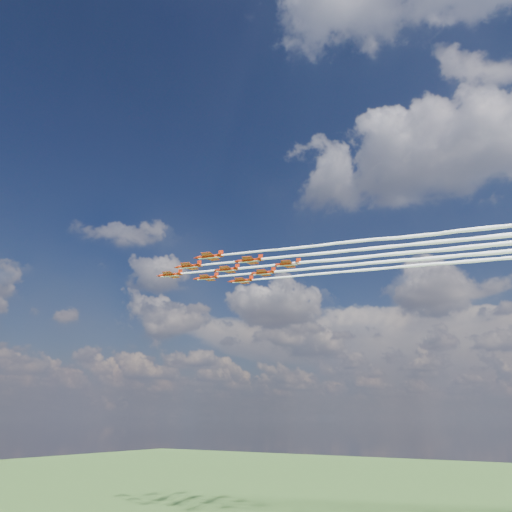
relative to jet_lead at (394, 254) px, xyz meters
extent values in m
cylinder|color=red|center=(-70.66, -18.86, 0.00)|extent=(7.08, 2.76, 0.97)
cone|color=red|center=(-74.93, -20.00, 0.00)|extent=(1.96, 1.39, 0.97)
cone|color=red|center=(-66.65, -17.79, 0.00)|extent=(1.51, 1.19, 0.88)
ellipsoid|color=black|center=(-72.37, -19.32, 0.40)|extent=(1.98, 1.25, 0.63)
cube|color=red|center=(-70.23, -18.75, -0.04)|extent=(4.83, 8.58, 0.12)
cube|color=red|center=(-67.25, -17.95, 0.00)|extent=(2.01, 3.39, 0.11)
cube|color=red|center=(-67.08, -17.91, 0.79)|extent=(1.40, 0.48, 1.59)
cube|color=white|center=(-70.66, -18.86, -0.44)|extent=(6.60, 2.48, 0.11)
cylinder|color=red|center=(-58.97, -23.21, 0.00)|extent=(7.08, 2.76, 0.97)
cone|color=red|center=(-63.24, -24.35, 0.00)|extent=(1.96, 1.39, 0.97)
cone|color=red|center=(-54.96, -22.14, 0.00)|extent=(1.51, 1.19, 0.88)
ellipsoid|color=black|center=(-60.68, -23.67, 0.40)|extent=(1.98, 1.25, 0.63)
cube|color=red|center=(-58.55, -23.10, -0.04)|extent=(4.83, 8.58, 0.12)
cube|color=red|center=(-55.56, -22.30, 0.00)|extent=(2.01, 3.39, 0.11)
cube|color=red|center=(-55.39, -22.25, 0.79)|extent=(1.40, 0.48, 1.59)
cube|color=white|center=(-58.97, -23.21, -0.44)|extent=(6.60, 2.48, 0.11)
cylinder|color=red|center=(-62.70, -9.27, 0.00)|extent=(7.08, 2.76, 0.97)
cone|color=red|center=(-66.96, -10.41, 0.00)|extent=(1.96, 1.39, 0.97)
cone|color=red|center=(-58.69, -8.20, 0.00)|extent=(1.51, 1.19, 0.88)
ellipsoid|color=black|center=(-64.40, -9.73, 0.40)|extent=(1.98, 1.25, 0.63)
cube|color=red|center=(-62.27, -9.16, -0.04)|extent=(4.83, 8.58, 0.12)
cube|color=red|center=(-59.28, -8.36, 0.00)|extent=(2.01, 3.39, 0.11)
cube|color=red|center=(-59.11, -8.32, 0.79)|extent=(1.40, 0.48, 1.59)
cube|color=white|center=(-62.70, -9.27, -0.44)|extent=(6.60, 2.48, 0.11)
cylinder|color=red|center=(-47.29, -27.56, 0.00)|extent=(7.08, 2.76, 0.97)
cone|color=red|center=(-51.55, -28.69, 0.00)|extent=(1.96, 1.39, 0.97)
cone|color=red|center=(-43.28, -26.49, 0.00)|extent=(1.51, 1.19, 0.88)
ellipsoid|color=black|center=(-48.99, -28.01, 0.40)|extent=(1.98, 1.25, 0.63)
cube|color=red|center=(-46.86, -27.44, -0.04)|extent=(4.83, 8.58, 0.12)
cube|color=red|center=(-43.87, -26.64, 0.00)|extent=(2.01, 3.39, 0.11)
cube|color=red|center=(-43.70, -26.60, 0.79)|extent=(1.40, 0.48, 1.59)
cube|color=white|center=(-47.29, -27.56, -0.44)|extent=(6.60, 2.48, 0.11)
cylinder|color=red|center=(-51.01, -13.62, 0.00)|extent=(7.08, 2.76, 0.97)
cone|color=red|center=(-55.27, -14.76, 0.00)|extent=(1.96, 1.39, 0.97)
cone|color=red|center=(-47.00, -12.55, 0.00)|extent=(1.51, 1.19, 0.88)
ellipsoid|color=black|center=(-52.71, -14.07, 0.40)|extent=(1.98, 1.25, 0.63)
cube|color=red|center=(-50.58, -13.50, -0.04)|extent=(4.83, 8.58, 0.12)
cube|color=red|center=(-47.60, -12.71, 0.00)|extent=(2.01, 3.39, 0.11)
cube|color=red|center=(-47.43, -12.66, 0.79)|extent=(1.40, 0.48, 1.59)
cube|color=white|center=(-51.01, -13.62, -0.44)|extent=(6.60, 2.48, 0.11)
cylinder|color=red|center=(-54.73, 0.32, 0.00)|extent=(7.08, 2.76, 0.97)
cone|color=red|center=(-59.00, -0.82, 0.00)|extent=(1.96, 1.39, 0.97)
cone|color=red|center=(-50.72, 1.39, 0.00)|extent=(1.51, 1.19, 0.88)
ellipsoid|color=black|center=(-56.44, -0.13, 0.40)|extent=(1.98, 1.25, 0.63)
cube|color=red|center=(-54.30, 0.43, -0.04)|extent=(4.83, 8.58, 0.12)
cube|color=red|center=(-51.32, 1.23, 0.00)|extent=(2.01, 3.39, 0.11)
cube|color=red|center=(-51.15, 1.28, 0.79)|extent=(1.40, 0.48, 1.59)
cube|color=white|center=(-54.73, 0.32, -0.44)|extent=(6.60, 2.48, 0.11)
cylinder|color=red|center=(-39.32, -17.96, 0.00)|extent=(7.08, 2.76, 0.97)
cone|color=red|center=(-43.59, -19.10, 0.00)|extent=(1.96, 1.39, 0.97)
cone|color=red|center=(-35.31, -16.89, 0.00)|extent=(1.51, 1.19, 0.88)
ellipsoid|color=black|center=(-41.03, -18.42, 0.40)|extent=(1.98, 1.25, 0.63)
cube|color=red|center=(-38.90, -17.85, -0.04)|extent=(4.83, 8.58, 0.12)
cube|color=red|center=(-35.91, -17.05, 0.00)|extent=(2.01, 3.39, 0.11)
cube|color=red|center=(-35.74, -17.01, 0.79)|extent=(1.40, 0.48, 1.59)
cube|color=white|center=(-39.32, -17.96, -0.44)|extent=(6.60, 2.48, 0.11)
cylinder|color=red|center=(-43.04, -4.03, 0.00)|extent=(7.08, 2.76, 0.97)
cone|color=red|center=(-47.31, -5.16, 0.00)|extent=(1.96, 1.39, 0.97)
cone|color=red|center=(-39.03, -2.95, 0.00)|extent=(1.51, 1.19, 0.88)
ellipsoid|color=black|center=(-44.75, -4.48, 0.40)|extent=(1.98, 1.25, 0.63)
cube|color=red|center=(-42.62, -3.91, -0.04)|extent=(4.83, 8.58, 0.12)
cube|color=red|center=(-39.63, -3.11, 0.00)|extent=(2.01, 3.39, 0.11)
cube|color=red|center=(-39.46, -3.07, 0.79)|extent=(1.40, 0.48, 1.59)
cube|color=white|center=(-43.04, -4.03, -0.44)|extent=(6.60, 2.48, 0.11)
cylinder|color=red|center=(-31.36, -8.37, 0.00)|extent=(7.08, 2.76, 0.97)
cone|color=red|center=(-35.62, -9.51, 0.00)|extent=(1.96, 1.39, 0.97)
cone|color=red|center=(-27.35, -7.30, 0.00)|extent=(1.51, 1.19, 0.88)
ellipsoid|color=black|center=(-33.06, -8.83, 0.40)|extent=(1.98, 1.25, 0.63)
cube|color=red|center=(-30.93, -8.26, -0.04)|extent=(4.83, 8.58, 0.12)
cube|color=red|center=(-27.94, -7.46, 0.00)|extent=(2.01, 3.39, 0.11)
cube|color=red|center=(-27.77, -7.41, 0.79)|extent=(1.40, 0.48, 1.59)
cube|color=white|center=(-31.36, -8.37, -0.44)|extent=(6.60, 2.48, 0.11)
camera|label=1|loc=(41.02, -139.37, -46.13)|focal=35.00mm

